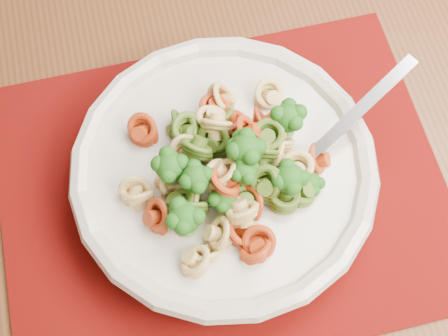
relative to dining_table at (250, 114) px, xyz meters
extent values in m
cube|color=#5B3019|center=(0.00, 0.00, 0.08)|extent=(1.47, 0.98, 0.04)
cube|color=#550A03|center=(-0.06, -0.12, 0.10)|extent=(0.41, 0.33, 0.00)
cylinder|color=beige|center=(-0.06, -0.12, 0.10)|extent=(0.11, 0.11, 0.01)
cylinder|color=beige|center=(-0.06, -0.12, 0.12)|extent=(0.25, 0.25, 0.03)
torus|color=beige|center=(-0.06, -0.12, 0.14)|extent=(0.27, 0.27, 0.02)
camera|label=1|loc=(-0.10, -0.33, 0.63)|focal=50.00mm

